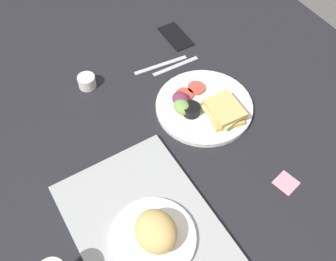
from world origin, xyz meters
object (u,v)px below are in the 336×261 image
(plate_with_salad, at_px, (204,106))
(knife, at_px, (161,65))
(serving_tray, at_px, (145,227))
(espresso_cup, at_px, (87,82))
(bread_plate_near, at_px, (155,234))
(cell_phone, at_px, (176,36))
(fork, at_px, (176,66))
(sticky_note, at_px, (286,183))

(plate_with_salad, relative_size, knife, 1.57)
(serving_tray, height_order, knife, serving_tray)
(plate_with_salad, xyz_separation_m, knife, (0.24, 0.02, -0.01))
(plate_with_salad, relative_size, espresso_cup, 5.32)
(bread_plate_near, distance_m, cell_phone, 0.76)
(serving_tray, relative_size, espresso_cup, 8.04)
(bread_plate_near, relative_size, cell_phone, 1.46)
(fork, distance_m, cell_phone, 0.15)
(serving_tray, distance_m, plate_with_salad, 0.42)
(espresso_cup, xyz_separation_m, fork, (-0.07, -0.29, -0.02))
(knife, height_order, sticky_note, knife)
(espresso_cup, bearing_deg, serving_tray, 171.71)
(espresso_cup, bearing_deg, bread_plate_near, 172.76)
(espresso_cup, relative_size, fork, 0.33)
(plate_with_salad, xyz_separation_m, cell_phone, (0.34, -0.10, -0.01))
(plate_with_salad, distance_m, sticky_note, 0.33)
(fork, bearing_deg, espresso_cup, -12.32)
(serving_tray, bearing_deg, espresso_cup, -8.29)
(cell_phone, bearing_deg, sticky_note, 175.95)
(bread_plate_near, relative_size, plate_with_salad, 0.71)
(sticky_note, bearing_deg, plate_with_salad, 8.22)
(cell_phone, bearing_deg, knife, 130.35)
(fork, xyz_separation_m, sticky_note, (-0.53, -0.02, -0.00))
(serving_tray, height_order, sticky_note, serving_tray)
(knife, bearing_deg, plate_with_salad, 99.41)
(serving_tray, distance_m, espresso_cup, 0.52)
(serving_tray, relative_size, fork, 2.65)
(knife, bearing_deg, espresso_cup, -3.50)
(bread_plate_near, bearing_deg, sticky_note, -95.77)
(cell_phone, height_order, sticky_note, cell_phone)
(bread_plate_near, relative_size, espresso_cup, 3.76)
(bread_plate_near, bearing_deg, espresso_cup, -7.24)
(knife, relative_size, sticky_note, 3.39)
(bread_plate_near, height_order, cell_phone, bread_plate_near)
(espresso_cup, xyz_separation_m, knife, (-0.04, -0.25, -0.02))
(bread_plate_near, bearing_deg, plate_with_salad, -49.66)
(serving_tray, height_order, cell_phone, serving_tray)
(bread_plate_near, relative_size, fork, 1.24)
(bread_plate_near, distance_m, knife, 0.62)
(bread_plate_near, xyz_separation_m, fork, (0.49, -0.36, -0.05))
(serving_tray, xyz_separation_m, bread_plate_near, (-0.04, -0.00, 0.04))
(serving_tray, distance_m, knife, 0.58)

